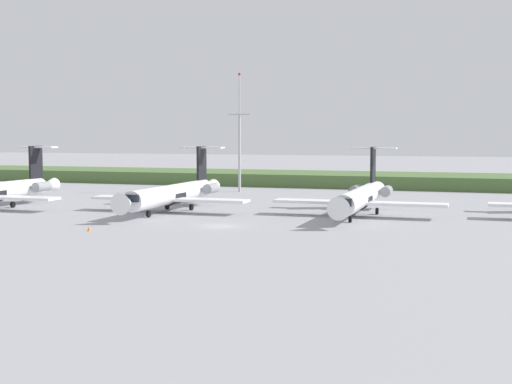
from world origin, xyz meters
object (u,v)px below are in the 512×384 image
antenna_mast (240,143)px  regional_jet_second (174,193)px  regional_jet_third (361,197)px  safety_cone_front_marker (89,229)px

antenna_mast → regional_jet_second: bearing=-86.3°
regional_jet_third → antenna_mast: size_ratio=1.39×
regional_jet_second → safety_cone_front_marker: size_ratio=56.36×
antenna_mast → regional_jet_third: bearing=-48.4°
regional_jet_second → safety_cone_front_marker: regional_jet_second is taller
regional_jet_third → safety_cone_front_marker: size_ratio=56.36×
antenna_mast → safety_cone_front_marker: (1.76, -56.69, -9.00)m
regional_jet_second → safety_cone_front_marker: (-0.48, -21.89, -2.26)m
regional_jet_third → antenna_mast: bearing=131.6°
regional_jet_third → safety_cone_front_marker: bearing=-137.0°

